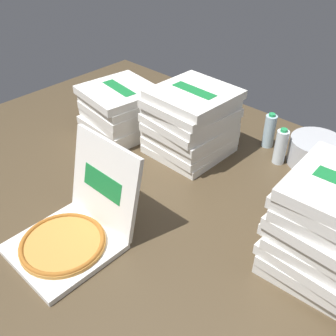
# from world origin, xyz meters

# --- Properties ---
(ground_plane) EXTENTS (3.20, 2.40, 0.02)m
(ground_plane) POSITION_xyz_m (0.00, 0.00, -0.01)
(ground_plane) COLOR #4C3D28
(open_pizza_box) EXTENTS (0.42, 0.52, 0.43)m
(open_pizza_box) POSITION_xyz_m (-0.06, -0.45, 0.08)
(open_pizza_box) COLOR white
(open_pizza_box) RESTS_ON ground_plane
(pizza_stack_center_far) EXTENTS (0.48, 0.49, 0.30)m
(pizza_stack_center_far) POSITION_xyz_m (-0.66, 0.35, 0.15)
(pizza_stack_center_far) COLOR white
(pizza_stack_center_far) RESTS_ON ground_plane
(pizza_stack_left_near) EXTENTS (0.45, 0.46, 0.45)m
(pizza_stack_left_near) POSITION_xyz_m (0.81, 0.16, 0.22)
(pizza_stack_left_near) COLOR white
(pizza_stack_left_near) RESTS_ON ground_plane
(pizza_stack_right_mid) EXTENTS (0.46, 0.46, 0.40)m
(pizza_stack_right_mid) POSITION_xyz_m (-0.18, 0.45, 0.20)
(pizza_stack_right_mid) COLOR white
(pizza_stack_right_mid) RESTS_ON ground_plane
(ice_bucket) EXTENTS (0.30, 0.30, 0.16)m
(ice_bucket) POSITION_xyz_m (0.42, 0.85, 0.08)
(ice_bucket) COLOR #B7BABF
(ice_bucket) RESTS_ON ground_plane
(water_bottle_2) EXTENTS (0.07, 0.07, 0.22)m
(water_bottle_2) POSITION_xyz_m (0.27, 0.72, 0.11)
(water_bottle_2) COLOR white
(water_bottle_2) RESTS_ON ground_plane
(water_bottle_3) EXTENTS (0.07, 0.07, 0.22)m
(water_bottle_3) POSITION_xyz_m (0.13, 0.83, 0.11)
(water_bottle_3) COLOR silver
(water_bottle_3) RESTS_ON ground_plane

